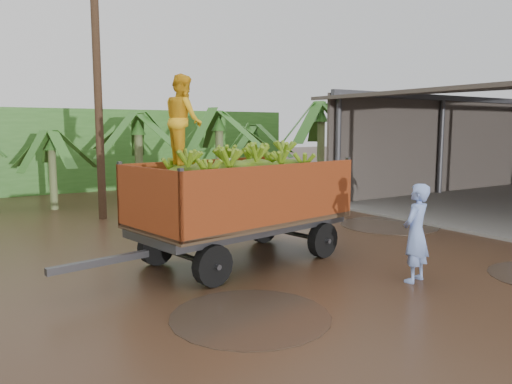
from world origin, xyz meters
The scene contains 6 objects.
ground centered at (0.00, 0.00, 0.00)m, with size 100.00×100.00×0.00m, color black.
hedge_north centered at (-2.00, 16.00, 1.80)m, with size 22.00×3.00×3.60m, color #2D661E.
banana_trailer centered at (-1.45, 1.19, 1.38)m, with size 6.37×2.89×3.77m.
man_blue centered at (0.49, -1.73, 0.90)m, with size 0.66×0.43×1.80m, color #7C9AE2.
utility_pole centered at (-2.48, 7.69, 4.17)m, with size 1.20×0.24×8.22m.
banana_plants centered at (-4.97, 6.90, 1.84)m, with size 25.67×21.05×4.23m.
Camera 1 is at (-6.72, -7.58, 2.78)m, focal length 35.00 mm.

